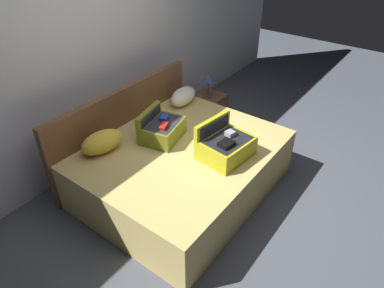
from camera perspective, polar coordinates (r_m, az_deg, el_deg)
The scene contains 10 objects.
ground_plane at distance 3.77m, azimuth 3.41°, elevation -9.67°, with size 12.00×12.00×0.00m, color #4C515B.
back_wall at distance 4.06m, azimuth -16.20°, elevation 14.22°, with size 8.00×0.10×2.60m, color silver.
bed at distance 3.76m, azimuth -1.51°, elevation -4.09°, with size 2.04×1.64×0.56m, color tan.
headboard at distance 4.14m, azimuth -11.00°, elevation 2.76°, with size 2.08×0.08×0.98m, color brown.
hard_case_large at distance 3.42m, azimuth 5.53°, elevation -0.28°, with size 0.54×0.47×0.36m.
hard_case_medium at distance 3.70m, azimuth -4.99°, elevation 2.53°, with size 0.53×0.46×0.31m.
pillow_near_headboard at distance 4.38m, azimuth -1.48°, elevation 7.86°, with size 0.45×0.24×0.20m, color white.
pillow_center_head at distance 3.60m, azimuth -14.60°, elevation 0.34°, with size 0.45×0.25×0.22m, color gold.
nightstand at distance 4.94m, azimuth 2.60°, elevation 5.55°, with size 0.44×0.40×0.45m, color brown.
table_lamp at distance 4.73m, azimuth 2.76°, elevation 10.69°, with size 0.17×0.17×0.34m.
Camera 1 is at (-2.28, -1.43, 2.64)m, focal length 32.35 mm.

